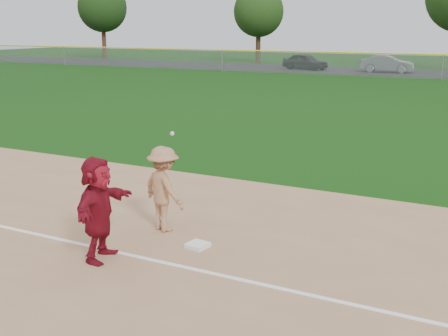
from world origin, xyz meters
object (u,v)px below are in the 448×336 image
at_px(base_runner, 99,209).
at_px(car_left, 305,61).
at_px(first_base, 198,245).
at_px(car_mid, 387,64).

xyz_separation_m(base_runner, car_left, (-12.30, 46.58, -0.20)).
height_order(first_base, car_mid, car_mid).
distance_m(base_runner, car_mid, 46.85).
relative_size(first_base, base_runner, 0.20).
height_order(base_runner, car_left, base_runner).
height_order(first_base, car_left, car_left).
bearing_deg(car_left, base_runner, -150.33).
bearing_deg(first_base, base_runner, -135.98).
distance_m(car_left, car_mid, 8.02).
xyz_separation_m(car_left, car_mid, (8.02, 0.07, 0.00)).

